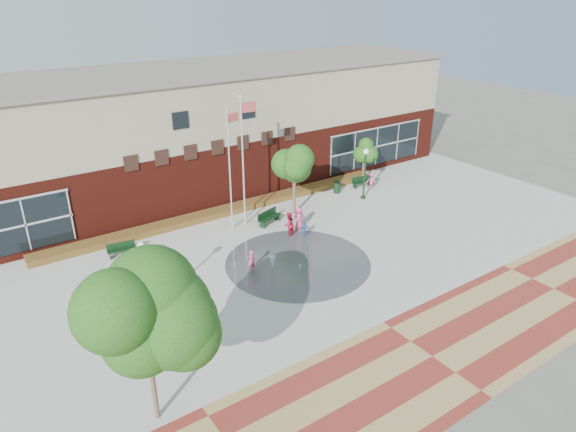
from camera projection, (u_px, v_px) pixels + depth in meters
ground at (330, 285)px, 27.44m from camera, size 120.00×120.00×0.00m
plaza_concrete at (288, 256)px, 30.44m from camera, size 46.00×18.00×0.01m
paver_band at (432, 357)px, 22.19m from camera, size 46.00×6.00×0.01m
splash_pad at (298, 263)px, 29.69m from camera, size 8.40×8.40×0.01m
library_building at (186, 131)px, 38.63m from camera, size 44.40×10.40×9.20m
flower_bed at (227, 213)px, 36.14m from camera, size 26.00×1.20×0.40m
flagpole_left at (230, 164)px, 31.94m from camera, size 0.94×0.23×8.07m
flagpole_right at (243, 156)px, 32.48m from camera, size 1.06×0.19×8.62m
lamp_left at (144, 269)px, 24.34m from camera, size 0.40×0.40×3.80m
lamp_right at (365, 168)px, 37.60m from camera, size 0.41×0.41×3.88m
bench_left at (122, 252)px, 30.33m from camera, size 1.71×0.70×0.83m
bench_mid at (269, 220)px, 34.37m from camera, size 1.93×1.06×0.94m
bench_right at (362, 184)px, 40.67m from camera, size 1.73×0.74×0.84m
trash_can at (337, 187)px, 39.45m from camera, size 0.55×0.55×0.90m
tree_big_left at (143, 308)px, 17.10m from camera, size 4.24×4.24×6.78m
tree_mid at (294, 163)px, 34.47m from camera, size 3.07×3.07×5.17m
tree_small_right at (364, 152)px, 40.87m from camera, size 2.03×2.03×3.46m
water_jet_a at (273, 270)px, 28.97m from camera, size 0.41×0.41×0.80m
water_jet_b at (300, 271)px, 28.79m from camera, size 0.17×0.17×0.39m
child_splash at (251, 261)px, 28.60m from camera, size 0.50×0.37×1.28m
adult_red at (289, 224)px, 32.52m from camera, size 0.91×0.78×1.62m
adult_pink at (299, 218)px, 33.46m from camera, size 0.84×0.63×1.54m
child_blue at (305, 230)px, 32.47m from camera, size 0.65×0.58×1.06m
person_bench at (371, 181)px, 39.99m from camera, size 1.06×0.83×1.44m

